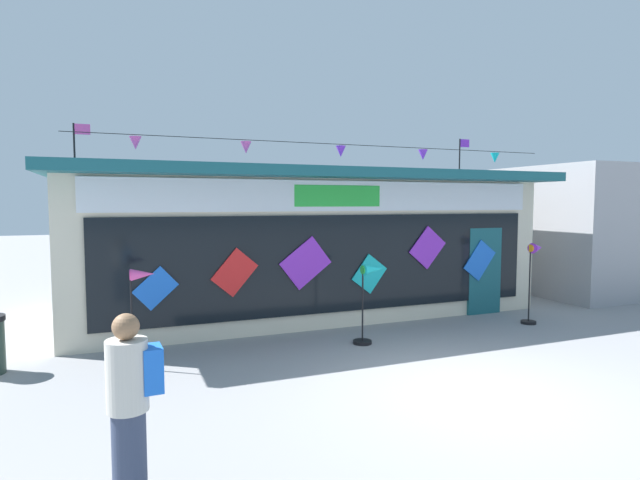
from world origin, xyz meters
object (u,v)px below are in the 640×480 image
object	(u,v)px
kite_shop_building	(296,240)
wind_spinner_left	(370,288)
wind_spinner_far_left	(138,311)
wind_spinner_center_left	(534,267)
person_mid_plaza	(131,407)

from	to	relation	value
kite_shop_building	wind_spinner_left	distance (m)	3.78
wind_spinner_far_left	wind_spinner_center_left	size ratio (longest dim) A/B	0.90
wind_spinner_left	wind_spinner_center_left	xyz separation A→B (m)	(3.96, 0.05, 0.19)
kite_shop_building	wind_spinner_far_left	world-z (taller)	kite_shop_building
kite_shop_building	wind_spinner_far_left	xyz separation A→B (m)	(-3.88, -3.65, -0.76)
wind_spinner_left	kite_shop_building	bearing A→B (deg)	92.06
wind_spinner_far_left	wind_spinner_left	world-z (taller)	wind_spinner_far_left
wind_spinner_far_left	wind_spinner_center_left	distance (m)	7.98
wind_spinner_far_left	person_mid_plaza	size ratio (longest dim) A/B	0.93
person_mid_plaza	wind_spinner_center_left	bearing A→B (deg)	112.03
wind_spinner_far_left	wind_spinner_left	size ratio (longest dim) A/B	1.06
kite_shop_building	wind_spinner_left	size ratio (longest dim) A/B	7.30
wind_spinner_left	person_mid_plaza	distance (m)	5.66
wind_spinner_left	wind_spinner_center_left	distance (m)	3.96
kite_shop_building	person_mid_plaza	bearing A→B (deg)	-118.62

